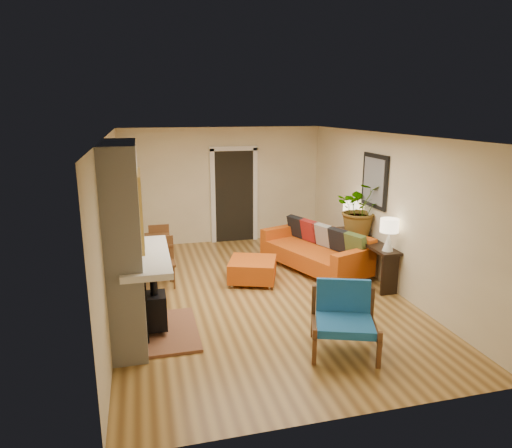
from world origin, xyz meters
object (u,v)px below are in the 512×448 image
at_px(sofa, 317,250).
at_px(blue_chair, 344,314).
at_px(lamp_far, 351,212).
at_px(ottoman, 253,269).
at_px(dining_table, 157,246).
at_px(lamp_near, 389,231).
at_px(houseplant, 361,208).
at_px(console_table, 366,247).

distance_m(sofa, blue_chair, 2.97).
bearing_deg(lamp_far, blue_chair, -116.63).
distance_m(ottoman, dining_table, 1.81).
bearing_deg(blue_chair, lamp_near, 45.87).
xyz_separation_m(ottoman, dining_table, (-1.61, 0.75, 0.33)).
height_order(dining_table, lamp_near, lamp_near).
height_order(sofa, dining_table, sofa).
relative_size(blue_chair, houseplant, 1.03).
xyz_separation_m(console_table, houseplant, (-0.01, 0.27, 0.65)).
bearing_deg(houseplant, console_table, -87.92).
height_order(blue_chair, dining_table, dining_table).
height_order(blue_chair, console_table, blue_chair).
xyz_separation_m(blue_chair, lamp_far, (1.46, 2.91, 0.61)).
xyz_separation_m(sofa, lamp_far, (0.68, 0.05, 0.68)).
xyz_separation_m(ottoman, lamp_near, (2.04, -1.01, 0.83)).
bearing_deg(dining_table, ottoman, -24.82).
distance_m(ottoman, houseplant, 2.26).
xyz_separation_m(console_table, lamp_far, (0.00, 0.68, 0.49)).
distance_m(dining_table, lamp_near, 4.08).
xyz_separation_m(blue_chair, houseplant, (1.45, 2.51, 0.77)).
height_order(console_table, lamp_near, lamp_near).
xyz_separation_m(ottoman, blue_chair, (0.58, -2.52, 0.22)).
height_order(dining_table, houseplant, houseplant).
height_order(blue_chair, lamp_far, lamp_far).
xyz_separation_m(sofa, dining_table, (-2.98, 0.40, 0.18)).
distance_m(lamp_near, houseplant, 1.02).
height_order(lamp_near, lamp_far, same).
xyz_separation_m(lamp_near, houseplant, (-0.01, 1.01, 0.16)).
distance_m(lamp_near, lamp_far, 1.41).
bearing_deg(lamp_near, houseplant, 90.57).
bearing_deg(houseplant, sofa, 151.88).
distance_m(ottoman, lamp_near, 2.42).
relative_size(ottoman, lamp_near, 1.89).
height_order(ottoman, blue_chair, blue_chair).
height_order(sofa, console_table, sofa).
bearing_deg(blue_chair, houseplant, 59.98).
bearing_deg(sofa, lamp_far, 3.90).
relative_size(ottoman, lamp_far, 1.89).
distance_m(ottoman, lamp_far, 2.24).
relative_size(dining_table, lamp_near, 2.94).
bearing_deg(sofa, houseplant, -28.12).
bearing_deg(lamp_near, dining_table, 154.30).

